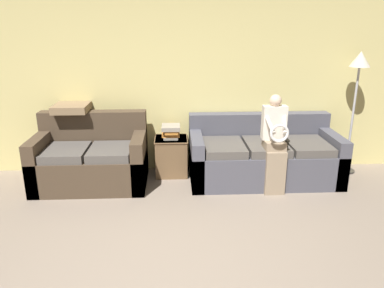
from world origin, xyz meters
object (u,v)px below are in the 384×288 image
couch_main (263,157)px  floor_lamp (358,74)px  throw_pillow (71,108)px  child_left_seated (275,141)px  couch_side (92,160)px  side_shelf (171,156)px  book_stack (171,131)px

couch_main → floor_lamp: bearing=8.3°
floor_lamp → throw_pillow: size_ratio=3.79×
child_left_seated → throw_pillow: child_left_seated is taller
couch_side → child_left_seated: (2.41, -0.33, 0.35)m
couch_side → throw_pillow: 0.78m
side_shelf → throw_pillow: 1.55m
floor_lamp → throw_pillow: floor_lamp is taller
couch_side → child_left_seated: bearing=-7.8°
couch_side → book_stack: size_ratio=4.65×
couch_main → child_left_seated: size_ratio=1.62×
child_left_seated → side_shelf: (-1.33, 0.63, -0.41)m
couch_side → child_left_seated: child_left_seated is taller
couch_side → child_left_seated: 2.46m
couch_side → book_stack: (1.08, 0.30, 0.31)m
side_shelf → child_left_seated: bearing=-25.2°
side_shelf → book_stack: (0.00, -0.00, 0.37)m
side_shelf → floor_lamp: size_ratio=0.31×
book_stack → floor_lamp: 2.72m
throw_pillow → book_stack: bearing=-0.2°
book_stack → floor_lamp: (2.61, -0.03, 0.79)m
book_stack → floor_lamp: floor_lamp is taller
child_left_seated → side_shelf: bearing=154.8°
couch_main → couch_side: couch_side is taller
book_stack → throw_pillow: 1.41m
couch_main → floor_lamp: floor_lamp is taller
couch_main → throw_pillow: 2.75m
child_left_seated → throw_pillow: 2.79m
throw_pillow → floor_lamp: bearing=-0.5°
couch_main → throw_pillow: (-2.66, 0.23, 0.68)m
child_left_seated → floor_lamp: (1.28, 0.59, 0.76)m
couch_side → floor_lamp: bearing=4.1°
child_left_seated → floor_lamp: size_ratio=0.72×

